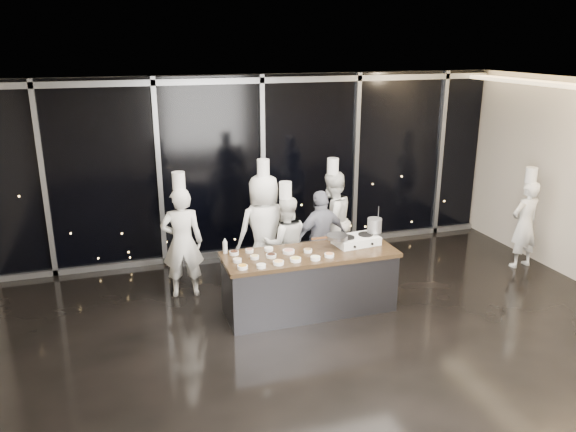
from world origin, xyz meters
name	(u,v)px	position (x,y,z in m)	size (l,w,h in m)	color
ground	(333,341)	(0.00, 0.00, 0.00)	(9.00, 9.00, 0.00)	black
room_shell	(351,172)	(0.18, 0.00, 2.25)	(9.02, 7.02, 3.21)	#BDB2A2
window_wall	(262,167)	(0.00, 3.43, 1.60)	(8.90, 0.11, 3.20)	black
demo_counter	(310,282)	(0.00, 0.90, 0.45)	(2.46, 0.86, 0.90)	#3B3B40
stove	(356,240)	(0.76, 1.01, 0.96)	(0.67, 0.46, 0.14)	white
frying_pan	(336,237)	(0.42, 0.97, 1.07)	(0.56, 0.35, 0.05)	slate
stock_pot	(375,225)	(1.06, 1.06, 1.15)	(0.21, 0.21, 0.21)	#ADAEB0
prep_bowls	(276,257)	(-0.52, 0.83, 0.93)	(1.37, 0.70, 0.05)	white
squeeze_bottle	(225,246)	(-1.14, 1.24, 1.01)	(0.06, 0.06, 0.23)	silver
chef_far_left	(182,241)	(-1.64, 1.99, 0.87)	(0.67, 0.48, 1.93)	white
chef_left	(264,230)	(-0.36, 2.02, 0.91)	(0.96, 0.70, 2.03)	white
chef_center	(286,243)	(-0.09, 1.75, 0.76)	(0.78, 0.63, 1.72)	white
guest	(321,238)	(0.50, 1.77, 0.77)	(0.96, 0.55, 1.54)	#131836
chef_right	(331,221)	(0.89, 2.30, 0.85)	(1.01, 0.92, 1.92)	white
chef_side	(525,223)	(4.04, 1.37, 0.79)	(0.60, 0.43, 1.75)	white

